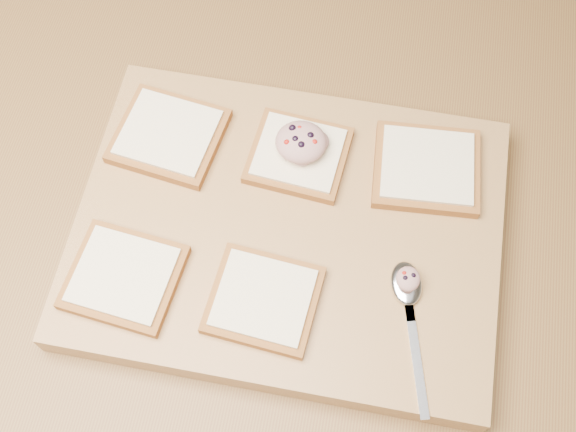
# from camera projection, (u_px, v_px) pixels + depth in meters

# --- Properties ---
(ground) EXTENTS (4.00, 4.00, 0.00)m
(ground) POSITION_uv_depth(u_px,v_px,m) (254.00, 366.00, 1.69)
(ground) COLOR #515459
(ground) RESTS_ON ground
(island_counter) EXTENTS (2.00, 0.80, 0.90)m
(island_counter) POSITION_uv_depth(u_px,v_px,m) (244.00, 304.00, 1.28)
(island_counter) COLOR slate
(island_counter) RESTS_ON ground
(cutting_board) EXTENTS (0.48, 0.36, 0.04)m
(cutting_board) POSITION_uv_depth(u_px,v_px,m) (288.00, 232.00, 0.83)
(cutting_board) COLOR #A98148
(cutting_board) RESTS_ON island_counter
(bread_far_left) EXTENTS (0.13, 0.13, 0.02)m
(bread_far_left) POSITION_uv_depth(u_px,v_px,m) (169.00, 135.00, 0.86)
(bread_far_left) COLOR #975427
(bread_far_left) RESTS_ON cutting_board
(bread_far_center) EXTENTS (0.12, 0.11, 0.02)m
(bread_far_center) POSITION_uv_depth(u_px,v_px,m) (298.00, 155.00, 0.84)
(bread_far_center) COLOR #975427
(bread_far_center) RESTS_ON cutting_board
(bread_far_right) EXTENTS (0.13, 0.12, 0.02)m
(bread_far_right) POSITION_uv_depth(u_px,v_px,m) (427.00, 168.00, 0.84)
(bread_far_right) COLOR #975427
(bread_far_right) RESTS_ON cutting_board
(bread_near_left) EXTENTS (0.13, 0.12, 0.02)m
(bread_near_left) POSITION_uv_depth(u_px,v_px,m) (124.00, 277.00, 0.78)
(bread_near_left) COLOR #975427
(bread_near_left) RESTS_ON cutting_board
(bread_near_center) EXTENTS (0.12, 0.11, 0.02)m
(bread_near_center) POSITION_uv_depth(u_px,v_px,m) (264.00, 299.00, 0.77)
(bread_near_center) COLOR #975427
(bread_near_center) RESTS_ON cutting_board
(tuna_salad_dollop) EXTENTS (0.06, 0.06, 0.03)m
(tuna_salad_dollop) POSITION_uv_depth(u_px,v_px,m) (301.00, 142.00, 0.83)
(tuna_salad_dollop) COLOR #B17771
(tuna_salad_dollop) RESTS_ON bread_far_center
(spoon) EXTENTS (0.06, 0.17, 0.01)m
(spoon) POSITION_uv_depth(u_px,v_px,m) (408.00, 294.00, 0.77)
(spoon) COLOR silver
(spoon) RESTS_ON cutting_board
(spoon_salad) EXTENTS (0.03, 0.03, 0.02)m
(spoon_salad) POSITION_uv_depth(u_px,v_px,m) (408.00, 279.00, 0.77)
(spoon_salad) COLOR #B17771
(spoon_salad) RESTS_ON spoon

